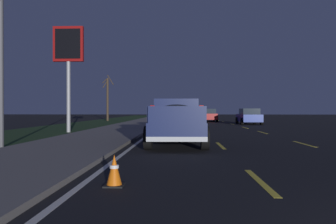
{
  "coord_description": "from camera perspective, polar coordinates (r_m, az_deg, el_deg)",
  "views": [
    {
      "loc": [
        -2.22,
        3.29,
        1.4
      ],
      "look_at": [
        13.55,
        3.94,
        1.3
      ],
      "focal_mm": 34.69,
      "sensor_mm": 36.0,
      "label": 1
    }
  ],
  "objects": [
    {
      "name": "pickup_truck",
      "position": [
        13.28,
        1.45,
        -1.46
      ],
      "size": [
        5.46,
        2.36,
        1.87
      ],
      "color": "#141E4C",
      "rests_on": "ground"
    },
    {
      "name": "sidewalk_shoulder",
      "position": [
        29.55,
        -5.74,
        -2.24
      ],
      "size": [
        108.0,
        4.0,
        0.12
      ],
      "primitive_type": "cube",
      "color": "slate",
      "rests_on": "ground"
    },
    {
      "name": "lane_markings",
      "position": [
        32.64,
        2.71,
        -2.09
      ],
      "size": [
        108.68,
        7.04,
        0.01
      ],
      "color": "yellow",
      "rests_on": "ground"
    },
    {
      "name": "grass_verge",
      "position": [
        30.65,
        -15.04,
        -2.27
      ],
      "size": [
        108.0,
        6.0,
        0.01
      ],
      "primitive_type": "cube",
      "color": "#1E3819",
      "rests_on": "ground"
    },
    {
      "name": "sedan_black",
      "position": [
        22.36,
        1.3,
        -1.22
      ],
      "size": [
        4.45,
        2.11,
        1.54
      ],
      "color": "black",
      "rests_on": "ground"
    },
    {
      "name": "traffic_cone_near",
      "position": [
        6.14,
        -9.42,
        -10.14
      ],
      "size": [
        0.36,
        0.36,
        0.58
      ],
      "color": "black",
      "rests_on": "ground"
    },
    {
      "name": "bare_tree_far",
      "position": [
        42.59,
        -10.58,
        2.41
      ],
      "size": [
        1.0,
        1.44,
        5.93
      ],
      "color": "#423323",
      "rests_on": "ground"
    },
    {
      "name": "street_light_near",
      "position": [
        13.99,
        -26.3,
        16.41
      ],
      "size": [
        0.36,
        1.97,
        8.88
      ],
      "color": "#4C4C51",
      "rests_on": "ground"
    },
    {
      "name": "sedan_red",
      "position": [
        39.32,
        7.06,
        -0.54
      ],
      "size": [
        4.43,
        2.07,
        1.54
      ],
      "color": "maroon",
      "rests_on": "ground"
    },
    {
      "name": "ground",
      "position": [
        29.44,
        8.79,
        -2.37
      ],
      "size": [
        144.0,
        144.0,
        0.0
      ],
      "primitive_type": "plane",
      "color": "black"
    },
    {
      "name": "sedan_blue",
      "position": [
        32.56,
        14.03,
        -0.74
      ],
      "size": [
        4.42,
        2.06,
        1.54
      ],
      "color": "navy",
      "rests_on": "ground"
    },
    {
      "name": "gas_price_sign",
      "position": [
        21.6,
        -17.1,
        9.88
      ],
      "size": [
        0.27,
        1.9,
        6.65
      ],
      "color": "#99999E",
      "rests_on": "ground"
    }
  ]
}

